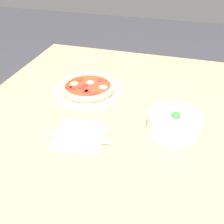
{
  "coord_description": "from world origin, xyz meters",
  "views": [
    {
      "loc": [
        0.76,
        0.22,
        1.29
      ],
      "look_at": [
        0.06,
        0.02,
        0.77
      ],
      "focal_mm": 40.0,
      "sensor_mm": 36.0,
      "label": 1
    }
  ],
  "objects_px": {
    "knife": "(74,138)",
    "fork": "(81,130)",
    "pizza": "(88,87)",
    "bowl": "(175,122)"
  },
  "relations": [
    {
      "from": "bowl",
      "to": "fork",
      "type": "relative_size",
      "value": 1.03
    },
    {
      "from": "fork",
      "to": "knife",
      "type": "relative_size",
      "value": 0.79
    },
    {
      "from": "pizza",
      "to": "knife",
      "type": "height_order",
      "value": "pizza"
    },
    {
      "from": "bowl",
      "to": "knife",
      "type": "relative_size",
      "value": 0.81
    },
    {
      "from": "pizza",
      "to": "bowl",
      "type": "relative_size",
      "value": 1.52
    },
    {
      "from": "pizza",
      "to": "knife",
      "type": "relative_size",
      "value": 1.24
    },
    {
      "from": "fork",
      "to": "knife",
      "type": "distance_m",
      "value": 0.04
    },
    {
      "from": "pizza",
      "to": "fork",
      "type": "relative_size",
      "value": 1.58
    },
    {
      "from": "pizza",
      "to": "bowl",
      "type": "xyz_separation_m",
      "value": [
        0.16,
        0.37,
        0.02
      ]
    },
    {
      "from": "knife",
      "to": "fork",
      "type": "bearing_deg",
      "value": 75.07
    }
  ]
}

